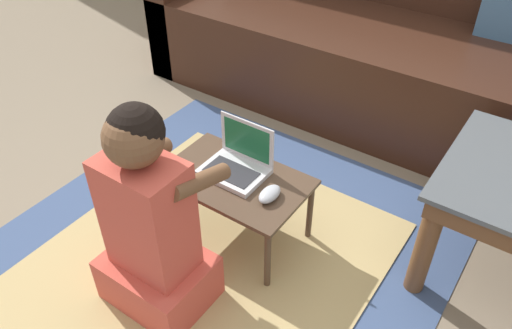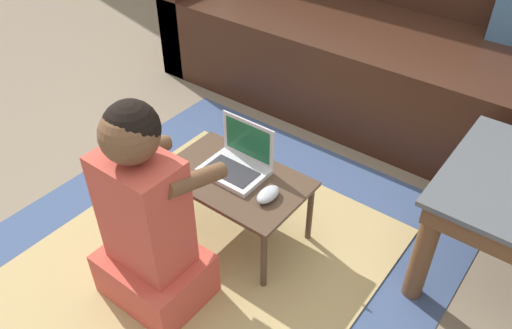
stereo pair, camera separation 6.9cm
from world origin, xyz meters
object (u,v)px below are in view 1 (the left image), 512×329
object	(u,v)px
couch	(359,48)
laptop_desk	(235,185)
person_seated	(151,226)
computer_mouse	(270,194)
laptop	(237,164)

from	to	relation	value
couch	laptop_desk	size ratio (longest dim) A/B	4.08
couch	person_seated	world-z (taller)	couch
laptop_desk	person_seated	xyz separation A→B (m)	(-0.04, -0.40, 0.09)
couch	computer_mouse	world-z (taller)	couch
couch	person_seated	bearing A→B (deg)	-87.46
person_seated	laptop_desk	bearing A→B (deg)	84.60
laptop	computer_mouse	xyz separation A→B (m)	(0.19, -0.06, -0.02)
couch	laptop	xyz separation A→B (m)	(0.10, -1.26, 0.04)
laptop_desk	laptop	distance (m)	0.08
couch	person_seated	distance (m)	1.70
laptop	person_seated	world-z (taller)	person_seated
laptop_desk	laptop	world-z (taller)	laptop
person_seated	couch	bearing A→B (deg)	92.54
laptop_desk	person_seated	bearing A→B (deg)	-95.40
laptop_desk	computer_mouse	world-z (taller)	computer_mouse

